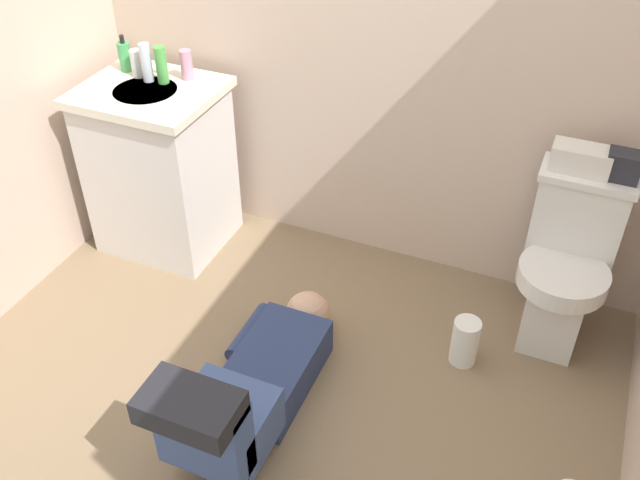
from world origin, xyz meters
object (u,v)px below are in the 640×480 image
(toiletry_bag, at_px, (624,166))
(paper_towel_roll, at_px, (465,342))
(soap_dispenser, at_px, (125,56))
(bottle_green, at_px, (161,65))
(vanity_cabinet, at_px, (160,166))
(tissue_box, at_px, (581,159))
(bottle_white, at_px, (137,63))
(bottle_clear, at_px, (146,63))
(person_plumber, at_px, (250,386))
(toilet, at_px, (566,264))
(bottle_pink, at_px, (186,65))
(faucet, at_px, (164,65))

(toiletry_bag, xyz_separation_m, paper_towel_roll, (-0.41, -0.41, -0.70))
(soap_dispenser, xyz_separation_m, bottle_green, (0.22, -0.04, 0.01))
(toiletry_bag, height_order, soap_dispenser, soap_dispenser)
(vanity_cabinet, xyz_separation_m, tissue_box, (1.82, 0.17, 0.38))
(vanity_cabinet, distance_m, bottle_white, 0.48)
(bottle_clear, height_order, bottle_green, bottle_clear)
(paper_towel_roll, bearing_deg, bottle_clear, 169.02)
(soap_dispenser, relative_size, paper_towel_roll, 0.78)
(tissue_box, xyz_separation_m, bottle_white, (-1.92, -0.08, 0.08))
(toiletry_bag, bearing_deg, paper_towel_roll, -134.65)
(person_plumber, xyz_separation_m, paper_towel_roll, (0.66, 0.60, -0.07))
(soap_dispenser, bearing_deg, toiletry_bag, 1.23)
(toilet, bearing_deg, bottle_pink, 177.53)
(toilet, height_order, bottle_green, bottle_green)
(person_plumber, bearing_deg, paper_towel_roll, 42.06)
(bottle_green, bearing_deg, person_plumber, -46.79)
(toiletry_bag, distance_m, bottle_clear, 2.01)
(bottle_green, bearing_deg, soap_dispenser, 169.09)
(toilet, height_order, vanity_cabinet, vanity_cabinet)
(person_plumber, xyz_separation_m, bottle_pink, (-0.78, 0.99, 0.71))
(faucet, height_order, soap_dispenser, soap_dispenser)
(toiletry_bag, distance_m, bottle_white, 2.07)
(vanity_cabinet, xyz_separation_m, soap_dispenser, (-0.19, 0.12, 0.47))
(person_plumber, xyz_separation_m, tissue_box, (0.92, 1.01, 0.62))
(soap_dispenser, height_order, paper_towel_roll, soap_dispenser)
(faucet, relative_size, bottle_white, 0.81)
(bottle_white, relative_size, bottle_pink, 0.92)
(soap_dispenser, height_order, bottle_pink, soap_dispenser)
(person_plumber, bearing_deg, toilet, 43.62)
(vanity_cabinet, relative_size, paper_towel_roll, 3.84)
(bottle_clear, bearing_deg, faucet, 64.16)
(bottle_clear, xyz_separation_m, bottle_pink, (0.15, 0.09, -0.02))
(bottle_white, distance_m, paper_towel_roll, 1.86)
(toilet, relative_size, bottle_clear, 4.38)
(toilet, xyz_separation_m, bottle_pink, (-1.75, 0.08, 0.52))
(person_plumber, relative_size, bottle_pink, 7.97)
(vanity_cabinet, bearing_deg, bottle_clear, 118.39)
(toiletry_bag, xyz_separation_m, soap_dispenser, (-2.16, -0.05, 0.08))
(bottle_pink, bearing_deg, person_plumber, -51.72)
(tissue_box, height_order, soap_dispenser, soap_dispenser)
(vanity_cabinet, height_order, person_plumber, vanity_cabinet)
(toilet, distance_m, toiletry_bag, 0.46)
(faucet, xyz_separation_m, tissue_box, (1.82, 0.03, -0.07))
(paper_towel_roll, bearing_deg, bottle_green, 168.14)
(bottle_white, relative_size, paper_towel_roll, 0.58)
(soap_dispenser, bearing_deg, bottle_clear, -19.31)
(toiletry_bag, distance_m, soap_dispenser, 2.16)
(tissue_box, bearing_deg, bottle_white, -177.68)
(tissue_box, bearing_deg, faucet, -179.18)
(toilet, relative_size, person_plumber, 0.70)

